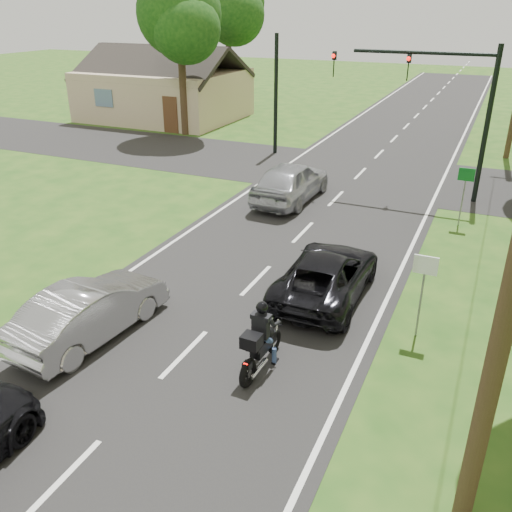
# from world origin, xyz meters

# --- Properties ---
(ground) EXTENTS (140.00, 140.00, 0.00)m
(ground) POSITION_xyz_m (0.00, 0.00, 0.00)
(ground) COLOR #204914
(ground) RESTS_ON ground
(road) EXTENTS (8.00, 100.00, 0.01)m
(road) POSITION_xyz_m (0.00, 10.00, 0.01)
(road) COLOR black
(road) RESTS_ON ground
(cross_road) EXTENTS (60.00, 7.00, 0.01)m
(cross_road) POSITION_xyz_m (0.00, 16.00, 0.01)
(cross_road) COLOR black
(cross_road) RESTS_ON ground
(motorcycle_rider) EXTENTS (0.55, 1.94, 1.67)m
(motorcycle_rider) POSITION_xyz_m (1.81, 0.22, 0.66)
(motorcycle_rider) COLOR black
(motorcycle_rider) RESTS_ON ground
(dark_suv) EXTENTS (2.16, 4.58, 1.27)m
(dark_suv) POSITION_xyz_m (2.10, 4.00, 0.64)
(dark_suv) COLOR black
(dark_suv) RESTS_ON road
(silver_sedan) EXTENTS (1.83, 4.29, 1.37)m
(silver_sedan) POSITION_xyz_m (-2.41, -0.24, 0.70)
(silver_sedan) COLOR #A1A2A6
(silver_sedan) RESTS_ON road
(silver_suv) EXTENTS (2.05, 4.80, 1.62)m
(silver_suv) POSITION_xyz_m (-1.63, 11.03, 0.82)
(silver_suv) COLOR #A4A6AC
(silver_suv) RESTS_ON road
(traffic_signal) EXTENTS (6.38, 0.44, 6.00)m
(traffic_signal) POSITION_xyz_m (3.34, 14.00, 4.14)
(traffic_signal) COLOR black
(traffic_signal) RESTS_ON ground
(signal_pole_far) EXTENTS (0.20, 0.20, 6.00)m
(signal_pole_far) POSITION_xyz_m (-5.20, 18.00, 3.00)
(signal_pole_far) COLOR black
(signal_pole_far) RESTS_ON ground
(sign_white) EXTENTS (0.55, 0.07, 2.12)m
(sign_white) POSITION_xyz_m (4.70, 2.98, 1.60)
(sign_white) COLOR slate
(sign_white) RESTS_ON ground
(sign_green) EXTENTS (0.55, 0.07, 2.12)m
(sign_green) POSITION_xyz_m (4.90, 10.98, 1.60)
(sign_green) COLOR slate
(sign_green) RESTS_ON ground
(tree_left_near) EXTENTS (5.12, 4.96, 9.22)m
(tree_left_near) POSITION_xyz_m (-11.73, 19.78, 6.53)
(tree_left_near) COLOR #332316
(tree_left_near) RESTS_ON ground
(tree_left_far) EXTENTS (5.76, 5.58, 10.14)m
(tree_left_far) POSITION_xyz_m (-13.70, 29.76, 7.13)
(tree_left_far) COLOR #332316
(tree_left_far) RESTS_ON ground
(house) EXTENTS (10.20, 8.00, 4.84)m
(house) POSITION_xyz_m (-16.00, 24.00, 1.77)
(house) COLOR tan
(house) RESTS_ON ground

